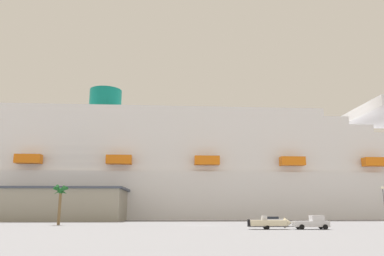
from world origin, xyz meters
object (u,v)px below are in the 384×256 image
at_px(street_lamp, 384,200).
at_px(parked_car_silver_sedan, 273,220).
at_px(cruise_ship, 205,175).
at_px(pickup_truck, 312,223).
at_px(palm_tree, 60,194).
at_px(small_boat_on_trailer, 272,223).

relative_size(street_lamp, parked_car_silver_sedan, 1.59).
height_order(cruise_ship, parked_car_silver_sedan, cruise_ship).
distance_m(pickup_truck, palm_tree, 52.08).
relative_size(pickup_truck, street_lamp, 0.73).
height_order(palm_tree, parked_car_silver_sedan, palm_tree).
bearing_deg(parked_car_silver_sedan, cruise_ship, 108.99).
relative_size(pickup_truck, palm_tree, 0.68).
xyz_separation_m(street_lamp, parked_car_silver_sedan, (-21.02, 11.03, -4.28)).
bearing_deg(cruise_ship, street_lamp, -57.49).
bearing_deg(street_lamp, palm_tree, 179.63).
distance_m(street_lamp, parked_car_silver_sedan, 24.12).
distance_m(cruise_ship, parked_car_silver_sedan, 52.60).
distance_m(pickup_truck, small_boat_on_trailer, 6.56).
height_order(pickup_truck, small_boat_on_trailer, pickup_truck).
bearing_deg(palm_tree, street_lamp, -0.37).
height_order(palm_tree, street_lamp, palm_tree).
height_order(cruise_ship, pickup_truck, cruise_ship).
relative_size(cruise_ship, small_boat_on_trailer, 35.47).
distance_m(small_boat_on_trailer, palm_tree, 46.20).
relative_size(pickup_truck, small_boat_on_trailer, 0.71).
xyz_separation_m(cruise_ship, palm_tree, (-30.50, -58.34, -9.20)).
relative_size(palm_tree, parked_car_silver_sedan, 1.71).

